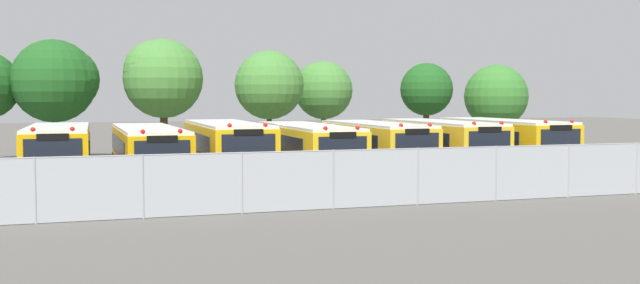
# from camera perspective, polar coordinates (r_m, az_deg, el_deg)

# --- Properties ---
(ground_plane) EXTENTS (160.00, 160.00, 0.00)m
(ground_plane) POSITION_cam_1_polar(r_m,az_deg,el_deg) (33.68, -1.18, -2.74)
(ground_plane) COLOR #595651
(school_bus_0) EXTENTS (2.57, 9.30, 2.61)m
(school_bus_0) POSITION_cam_1_polar(r_m,az_deg,el_deg) (32.10, -19.70, -0.79)
(school_bus_0) COLOR #EAA80C
(school_bus_0) RESTS_ON ground_plane
(school_bus_1) EXTENTS (2.63, 10.73, 2.53)m
(school_bus_1) POSITION_cam_1_polar(r_m,az_deg,el_deg) (32.09, -13.27, -0.75)
(school_bus_1) COLOR #EAA80C
(school_bus_1) RESTS_ON ground_plane
(school_bus_2) EXTENTS (2.68, 9.78, 2.68)m
(school_bus_2) POSITION_cam_1_polar(r_m,az_deg,el_deg) (32.79, -7.32, -0.47)
(school_bus_2) COLOR yellow
(school_bus_2) RESTS_ON ground_plane
(school_bus_3) EXTENTS (2.66, 10.46, 2.55)m
(school_bus_3) POSITION_cam_1_polar(r_m,az_deg,el_deg) (33.43, -1.02, -0.47)
(school_bus_3) COLOR yellow
(school_bus_3) RESTS_ON ground_plane
(school_bus_4) EXTENTS (2.54, 9.37, 2.59)m
(school_bus_4) POSITION_cam_1_polar(r_m,az_deg,el_deg) (34.91, 4.31, -0.28)
(school_bus_4) COLOR yellow
(school_bus_4) RESTS_ON ground_plane
(school_bus_5) EXTENTS (2.59, 9.42, 2.63)m
(school_bus_5) POSITION_cam_1_polar(r_m,az_deg,el_deg) (36.36, 9.40, -0.13)
(school_bus_5) COLOR yellow
(school_bus_5) RESTS_ON ground_plane
(school_bus_6) EXTENTS (2.64, 9.43, 2.66)m
(school_bus_6) POSITION_cam_1_polar(r_m,az_deg,el_deg) (38.15, 14.13, -0.00)
(school_bus_6) COLOR yellow
(school_bus_6) RESTS_ON ground_plane
(tree_1) EXTENTS (4.83, 4.68, 6.92)m
(tree_1) POSITION_cam_1_polar(r_m,az_deg,el_deg) (43.72, -19.77, 4.54)
(tree_1) COLOR #4C3823
(tree_1) RESTS_ON ground_plane
(tree_2) EXTENTS (4.59, 4.59, 7.04)m
(tree_2) POSITION_cam_1_polar(r_m,az_deg,el_deg) (43.35, -12.32, 5.01)
(tree_2) COLOR #4C3823
(tree_2) RESTS_ON ground_plane
(tree_3) EXTENTS (4.09, 4.09, 6.43)m
(tree_3) POSITION_cam_1_polar(r_m,az_deg,el_deg) (43.31, -4.04, 4.38)
(tree_3) COLOR #4C3823
(tree_3) RESTS_ON ground_plane
(tree_4) EXTENTS (3.68, 3.68, 5.95)m
(tree_4) POSITION_cam_1_polar(r_m,az_deg,el_deg) (46.38, 0.15, 4.18)
(tree_4) COLOR #4C3823
(tree_4) RESTS_ON ground_plane
(tree_5) EXTENTS (3.39, 3.39, 5.87)m
(tree_5) POSITION_cam_1_polar(r_m,az_deg,el_deg) (47.40, 8.23, 4.04)
(tree_5) COLOR #4C3823
(tree_5) RESTS_ON ground_plane
(tree_6) EXTENTS (4.25, 4.25, 5.85)m
(tree_6) POSITION_cam_1_polar(r_m,az_deg,el_deg) (50.55, 13.45, 3.52)
(tree_6) COLOR #4C3823
(tree_6) RESTS_ON ground_plane
(chainlink_fence) EXTENTS (27.42, 0.07, 1.96)m
(chainlink_fence) POSITION_cam_1_polar(r_m,az_deg,el_deg) (24.48, 4.41, -2.72)
(chainlink_fence) COLOR #9EA0A3
(chainlink_fence) RESTS_ON ground_plane
(traffic_cone) EXTENTS (0.34, 0.34, 0.45)m
(traffic_cone) POSITION_cam_1_polar(r_m,az_deg,el_deg) (26.65, 7.23, -3.94)
(traffic_cone) COLOR #EA5914
(traffic_cone) RESTS_ON ground_plane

